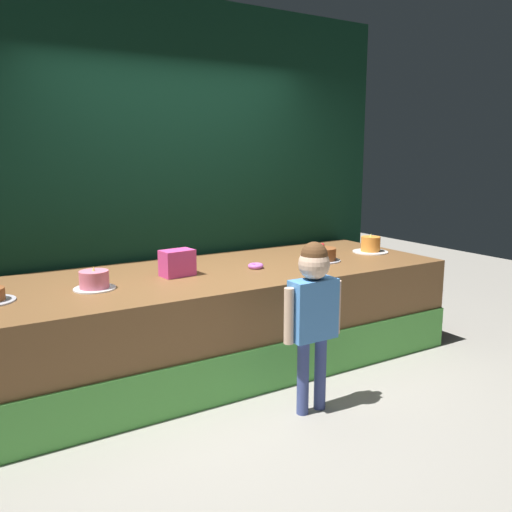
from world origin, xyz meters
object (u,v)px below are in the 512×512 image
object	(u,v)px
child_figure	(313,304)
cake_center_right	(322,255)
cake_center_left	(94,281)
pink_box	(177,263)
cake_far_right	(371,245)
donut	(256,266)

from	to	relation	value
child_figure	cake_center_right	bearing A→B (deg)	49.18
cake_center_left	cake_center_right	world-z (taller)	cake_center_left
pink_box	cake_center_right	world-z (taller)	pink_box
cake_center_left	cake_far_right	world-z (taller)	cake_far_right
child_figure	cake_center_right	distance (m)	1.23
child_figure	pink_box	size ratio (longest dim) A/B	4.70
cake_far_right	cake_center_left	bearing A→B (deg)	-178.96
child_figure	cake_far_right	xyz separation A→B (m)	(1.45, 1.02, 0.10)
child_figure	donut	bearing A→B (deg)	80.67
donut	cake_center_left	world-z (taller)	cake_center_left
cake_center_right	pink_box	bearing A→B (deg)	174.66
child_figure	donut	xyz separation A→B (m)	(0.16, 0.97, 0.05)
cake_center_right	cake_far_right	bearing A→B (deg)	7.63
cake_center_right	cake_far_right	xyz separation A→B (m)	(0.64, 0.09, 0.01)
pink_box	donut	size ratio (longest dim) A/B	1.93
donut	cake_center_left	size ratio (longest dim) A/B	0.44
cake_center_left	cake_center_right	distance (m)	1.93
donut	cake_far_right	bearing A→B (deg)	2.08
pink_box	donut	world-z (taller)	pink_box
cake_center_left	cake_far_right	xyz separation A→B (m)	(2.57, 0.05, 0.01)
donut	cake_center_right	size ratio (longest dim) A/B	0.39
cake_center_right	cake_far_right	world-z (taller)	cake_far_right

